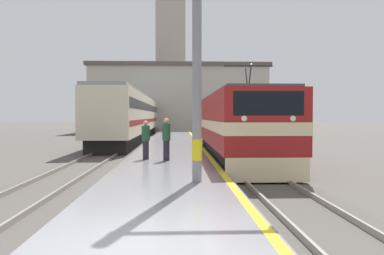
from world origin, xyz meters
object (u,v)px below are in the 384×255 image
at_px(locomotive_train, 235,126).
at_px(second_waiting_passenger, 166,138).
at_px(passenger_train, 136,116).
at_px(person_on_platform, 146,139).
at_px(catenary_mast, 200,38).
at_px(clock_tower, 171,32).

relative_size(locomotive_train, second_waiting_passenger, 8.10).
xyz_separation_m(locomotive_train, passenger_train, (-7.08, 18.71, 0.49)).
relative_size(locomotive_train, person_on_platform, 8.63).
height_order(locomotive_train, passenger_train, locomotive_train).
height_order(catenary_mast, person_on_platform, catenary_mast).
relative_size(person_on_platform, clock_tower, 0.05).
distance_m(locomotive_train, catenary_mast, 9.27).
bearing_deg(locomotive_train, passenger_train, 110.73).
distance_m(passenger_train, clock_tower, 27.67).
bearing_deg(second_waiting_passenger, locomotive_train, 46.15).
bearing_deg(locomotive_train, catenary_mast, -105.16).
bearing_deg(second_waiting_passenger, passenger_train, 99.37).
relative_size(passenger_train, clock_tower, 1.13).
bearing_deg(passenger_train, second_waiting_passenger, -80.63).
distance_m(locomotive_train, passenger_train, 20.01).
relative_size(catenary_mast, person_on_platform, 4.88).
xyz_separation_m(second_waiting_passenger, clock_tower, (-0.57, 46.04, 14.69)).
bearing_deg(catenary_mast, passenger_train, 99.90).
bearing_deg(second_waiting_passenger, catenary_mast, -77.77).
bearing_deg(locomotive_train, second_waiting_passenger, -133.85).
xyz_separation_m(passenger_train, second_waiting_passenger, (3.67, -22.26, -0.89)).
height_order(person_on_platform, clock_tower, clock_tower).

